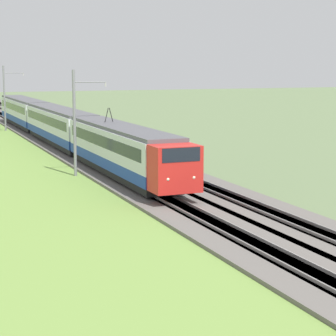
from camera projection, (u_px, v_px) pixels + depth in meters
ballast_main at (82, 158)px, 57.68m from camera, size 240.00×4.40×0.30m
ballast_adjacent at (124, 155)px, 59.11m from camera, size 240.00×4.40×0.30m
track_main at (82, 157)px, 57.68m from camera, size 240.00×1.57×0.45m
track_adjacent at (124, 155)px, 59.10m from camera, size 240.00×1.57×0.45m
grass_verge at (2, 163)px, 55.17m from camera, size 240.00×13.43×0.12m
passenger_train at (59, 124)px, 65.80m from camera, size 62.97×2.90×5.03m
catenary_mast_mid at (75, 122)px, 47.76m from camera, size 0.22×2.56×7.89m
catenary_mast_far at (5, 98)px, 80.93m from camera, size 0.22×2.56×8.15m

